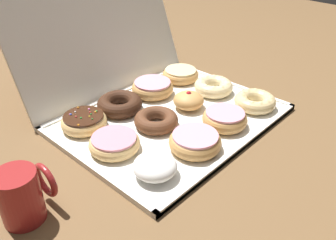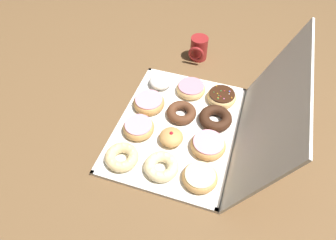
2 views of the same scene
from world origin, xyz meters
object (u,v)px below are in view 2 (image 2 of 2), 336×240
jelly_filled_donut_6 (171,137)px  pink_frosted_donut_10 (208,145)px  pink_frosted_donut_2 (139,127)px  chocolate_cake_ring_donut_9 (215,118)px  powdered_filled_donut_0 (161,81)px  cruller_donut_3 (122,157)px  chocolate_cake_ring_donut_5 (183,113)px  coffee_mug (199,48)px  cruller_donut_7 (161,166)px  pink_frosted_donut_4 (190,88)px  pink_frosted_donut_1 (149,102)px  glazed_ring_donut_11 (200,177)px  sprinkle_donut_8 (222,97)px  donut_box (177,128)px

jelly_filled_donut_6 → pink_frosted_donut_10: 0.13m
pink_frosted_donut_2 → chocolate_cake_ring_donut_9: bearing=117.3°
powdered_filled_donut_0 → pink_frosted_donut_2: 0.25m
cruller_donut_3 → chocolate_cake_ring_donut_5: cruller_donut_3 is taller
chocolate_cake_ring_donut_5 → coffee_mug: coffee_mug is taller
chocolate_cake_ring_donut_5 → coffee_mug: size_ratio=1.06×
powdered_filled_donut_0 → cruller_donut_7: powdered_filled_donut_0 is taller
jelly_filled_donut_6 → pink_frosted_donut_4: bearing=-179.5°
pink_frosted_donut_2 → chocolate_cake_ring_donut_9: size_ratio=0.94×
chocolate_cake_ring_donut_9 → pink_frosted_donut_10: size_ratio=1.00×
pink_frosted_donut_2 → jelly_filled_donut_6: bearing=86.8°
pink_frosted_donut_1 → pink_frosted_donut_10: bearing=64.4°
pink_frosted_donut_10 → glazed_ring_donut_11: pink_frosted_donut_10 is taller
cruller_donut_7 → chocolate_cake_ring_donut_9: 0.28m
pink_frosted_donut_1 → chocolate_cake_ring_donut_9: bearing=90.5°
chocolate_cake_ring_donut_5 → jelly_filled_donut_6: jelly_filled_donut_6 is taller
jelly_filled_donut_6 → pink_frosted_donut_10: size_ratio=0.68×
cruller_donut_7 → pink_frosted_donut_10: bearing=136.2°
sprinkle_donut_8 → coffee_mug: 0.29m
powdered_filled_donut_0 → coffee_mug: 0.26m
chocolate_cake_ring_donut_5 → cruller_donut_7: size_ratio=0.97×
pink_frosted_donut_2 → cruller_donut_3: size_ratio=1.00×
donut_box → jelly_filled_donut_6: 0.07m
chocolate_cake_ring_donut_5 → jelly_filled_donut_6: (0.13, -0.01, 0.01)m
cruller_donut_7 → chocolate_cake_ring_donut_9: (-0.26, 0.12, -0.00)m
pink_frosted_donut_2 → pink_frosted_donut_4: 0.28m
pink_frosted_donut_1 → cruller_donut_7: (0.25, 0.14, -0.00)m
chocolate_cake_ring_donut_5 → chocolate_cake_ring_donut_9: size_ratio=0.91×
pink_frosted_donut_1 → chocolate_cake_ring_donut_9: size_ratio=1.00×
jelly_filled_donut_6 → chocolate_cake_ring_donut_9: bearing=136.8°
pink_frosted_donut_2 → pink_frosted_donut_10: (-0.00, 0.25, 0.00)m
pink_frosted_donut_2 → cruller_donut_3: 0.13m
pink_frosted_donut_10 → powdered_filled_donut_0: bearing=-134.2°
jelly_filled_donut_6 → cruller_donut_7: bearing=2.9°
cruller_donut_3 → pink_frosted_donut_2: bearing=176.8°
donut_box → pink_frosted_donut_4: size_ratio=4.68×
glazed_ring_donut_11 → powdered_filled_donut_0: bearing=-145.4°
jelly_filled_donut_6 → glazed_ring_donut_11: bearing=48.4°
pink_frosted_donut_2 → chocolate_cake_ring_donut_5: pink_frosted_donut_2 is taller
jelly_filled_donut_6 → sprinkle_donut_8: 0.28m
sprinkle_donut_8 → glazed_ring_donut_11: 0.37m
pink_frosted_donut_4 → glazed_ring_donut_11: (0.38, 0.14, 0.00)m
glazed_ring_donut_11 → coffee_mug: size_ratio=1.09×
powdered_filled_donut_0 → glazed_ring_donut_11: (0.38, 0.26, -0.00)m
powdered_filled_donut_0 → glazed_ring_donut_11: size_ratio=0.81×
jelly_filled_donut_6 → glazed_ring_donut_11: size_ratio=0.73×
sprinkle_donut_8 → pink_frosted_donut_2: bearing=-45.4°
cruller_donut_3 → sprinkle_donut_8: 0.46m
pink_frosted_donut_1 → coffee_mug: coffee_mug is taller
cruller_donut_7 → pink_frosted_donut_4: bearing=-178.8°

